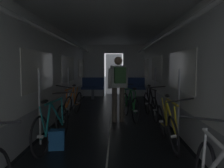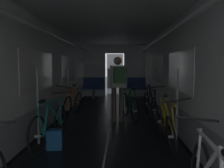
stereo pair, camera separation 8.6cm
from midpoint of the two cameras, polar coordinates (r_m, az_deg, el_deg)
name	(u,v)px [view 2 (the right image)]	position (r m, az deg, el deg)	size (l,w,h in m)	color
train_car_shell	(110,56)	(5.72, -0.04, 6.90)	(3.14, 12.34, 2.57)	black
bench_seat_far_left	(94,86)	(10.28, -4.25, -0.52)	(0.98, 0.51, 0.95)	gray
bench_seat_far_right	(135,86)	(10.24, 5.81, -0.55)	(0.98, 0.51, 0.95)	gray
bicycle_black	(150,105)	(6.56, 9.70, -5.01)	(0.44, 1.69, 0.95)	black
bicycle_yellow	(165,125)	(4.40, 13.44, -9.80)	(0.44, 1.69, 0.96)	black
bicycle_teal	(50,126)	(4.39, -14.24, -9.79)	(0.44, 1.69, 0.94)	black
bicycle_orange	(73,104)	(6.75, -9.20, -4.77)	(0.52, 1.69, 0.96)	black
person_cyclist_aisle	(118,83)	(5.98, 1.87, 0.25)	(0.56, 0.45, 1.69)	brown
bicycle_green_in_aisle	(130,106)	(6.33, 4.75, -5.29)	(0.52, 1.66, 0.93)	black
backpack_on_floor	(55,139)	(4.30, -13.23, -13.01)	(0.26, 0.20, 0.34)	#1E5693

